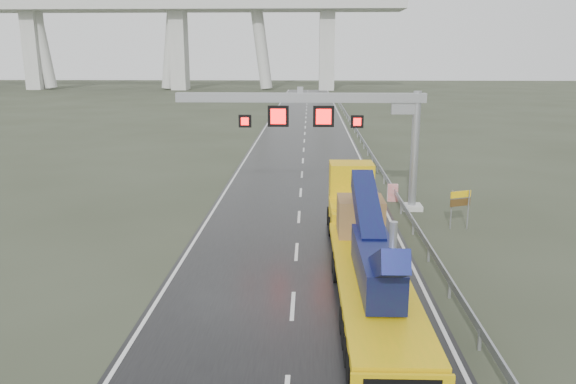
{
  "coord_description": "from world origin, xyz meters",
  "views": [
    {
      "loc": [
        0.58,
        -15.58,
        9.25
      ],
      "look_at": [
        -0.38,
        9.13,
        3.2
      ],
      "focal_mm": 35.0,
      "sensor_mm": 36.0,
      "label": 1
    }
  ],
  "objects_px": {
    "heavy_haul_truck": "(363,231)",
    "exit_sign_pair": "(460,202)",
    "sign_gantry": "(335,118)",
    "striped_barrier": "(393,193)"
  },
  "relations": [
    {
      "from": "striped_barrier",
      "to": "heavy_haul_truck",
      "type": "bearing_deg",
      "value": -101.87
    },
    {
      "from": "sign_gantry",
      "to": "striped_barrier",
      "type": "relative_size",
      "value": 13.34
    },
    {
      "from": "sign_gantry",
      "to": "striped_barrier",
      "type": "xyz_separation_m",
      "value": [
        3.9,
        2.01,
        -5.05
      ]
    },
    {
      "from": "heavy_haul_truck",
      "to": "striped_barrier",
      "type": "relative_size",
      "value": 16.22
    },
    {
      "from": "sign_gantry",
      "to": "exit_sign_pair",
      "type": "distance_m",
      "value": 8.74
    },
    {
      "from": "sign_gantry",
      "to": "exit_sign_pair",
      "type": "height_order",
      "value": "sign_gantry"
    },
    {
      "from": "sign_gantry",
      "to": "exit_sign_pair",
      "type": "bearing_deg",
      "value": -30.25
    },
    {
      "from": "heavy_haul_truck",
      "to": "exit_sign_pair",
      "type": "distance_m",
      "value": 8.21
    },
    {
      "from": "heavy_haul_truck",
      "to": "striped_barrier",
      "type": "xyz_separation_m",
      "value": [
        3.03,
        11.7,
        -1.09
      ]
    },
    {
      "from": "exit_sign_pair",
      "to": "striped_barrier",
      "type": "bearing_deg",
      "value": 92.98
    }
  ]
}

